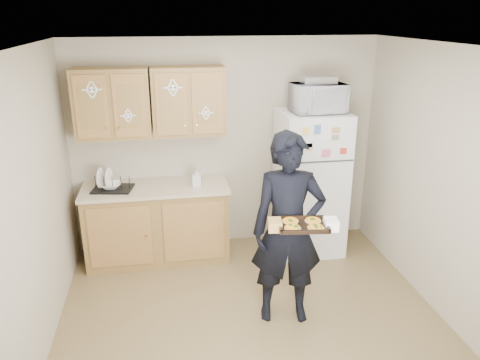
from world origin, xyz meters
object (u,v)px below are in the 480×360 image
object	(u,v)px
refrigerator	(310,183)
person	(288,230)
microwave	(318,98)
dish_rack	(112,182)
baking_tray	(303,226)

from	to	relation	value
refrigerator	person	distance (m)	1.44
microwave	dish_rack	size ratio (longest dim) A/B	1.37
refrigerator	dish_rack	distance (m)	2.26
refrigerator	person	size ratio (longest dim) A/B	0.94
refrigerator	dish_rack	world-z (taller)	refrigerator
baking_tray	microwave	bearing A→B (deg)	76.43
microwave	baking_tray	bearing A→B (deg)	-115.60
person	baking_tray	world-z (taller)	person
baking_tray	refrigerator	bearing A→B (deg)	77.82
person	microwave	world-z (taller)	microwave
refrigerator	baking_tray	xyz separation A→B (m)	(-0.58, -1.59, 0.23)
refrigerator	person	world-z (taller)	person
refrigerator	microwave	distance (m)	1.01
refrigerator	microwave	size ratio (longest dim) A/B	2.96
dish_rack	baking_tray	bearing A→B (deg)	-43.86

